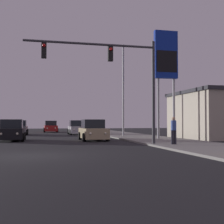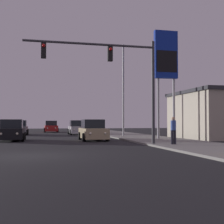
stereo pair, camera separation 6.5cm
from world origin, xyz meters
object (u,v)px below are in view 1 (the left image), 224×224
object	(u,v)px
car_grey	(19,128)
street_lamp	(122,85)
car_tan	(93,131)
traffic_light_mast	(117,69)
gas_station_sign	(166,61)
pedestrian_on_sidewalk	(174,129)
car_black	(12,131)
car_silver	(77,128)
car_red	(51,127)

from	to	relation	value
car_grey	street_lamp	size ratio (longest dim) A/B	0.48
car_tan	traffic_light_mast	bearing A→B (deg)	93.75
gas_station_sign	pedestrian_on_sidewalk	distance (m)	8.90
traffic_light_mast	car_black	bearing A→B (deg)	133.45
car_grey	street_lamp	xyz separation A→B (m)	(10.17, -8.11, 4.36)
car_black	street_lamp	size ratio (longest dim) A/B	0.48
car_tan	pedestrian_on_sidewalk	xyz separation A→B (m)	(3.77, -7.11, 0.27)
car_grey	car_black	world-z (taller)	same
car_tan	street_lamp	bearing A→B (deg)	-128.72
car_tan	traffic_light_mast	xyz separation A→B (m)	(0.46, -6.19, 4.01)
car_silver	traffic_light_mast	distance (m)	19.03
car_black	gas_station_sign	bearing A→B (deg)	172.51
car_black	car_silver	bearing A→B (deg)	-119.95
street_lamp	car_tan	bearing A→B (deg)	-128.21
car_silver	car_grey	world-z (taller)	same
car_tan	car_red	world-z (taller)	same
car_red	car_silver	bearing A→B (deg)	105.28
car_red	pedestrian_on_sidewalk	world-z (taller)	pedestrian_on_sidewalk
car_tan	traffic_light_mast	size ratio (longest dim) A/B	0.53
car_tan	car_black	world-z (taller)	same
car_tan	car_black	distance (m)	6.41
car_black	gas_station_sign	size ratio (longest dim) A/B	0.48
car_red	street_lamp	bearing A→B (deg)	109.09
car_red	pedestrian_on_sidewalk	distance (m)	29.82
car_red	traffic_light_mast	size ratio (longest dim) A/B	0.53
car_black	gas_station_sign	xyz separation A→B (m)	(12.40, -1.56, 5.86)
car_red	pedestrian_on_sidewalk	xyz separation A→B (m)	(6.34, -29.14, 0.27)
car_tan	car_black	bearing A→B (deg)	-9.34
car_silver	car_black	bearing A→B (deg)	60.92
street_lamp	pedestrian_on_sidewalk	bearing A→B (deg)	-89.46
traffic_light_mast	street_lamp	distance (m)	11.30
car_grey	traffic_light_mast	world-z (taller)	traffic_light_mast
traffic_light_mast	gas_station_sign	xyz separation A→B (m)	(5.61, 5.61, 1.85)
gas_station_sign	pedestrian_on_sidewalk	xyz separation A→B (m)	(-2.30, -6.54, -5.58)
traffic_light_mast	gas_station_sign	size ratio (longest dim) A/B	0.90
car_silver	street_lamp	size ratio (longest dim) A/B	0.48
car_grey	gas_station_sign	bearing A→B (deg)	134.09
car_tan	gas_station_sign	size ratio (longest dim) A/B	0.48
car_black	traffic_light_mast	xyz separation A→B (m)	(6.79, -7.17, 4.01)
car_red	gas_station_sign	bearing A→B (deg)	110.29
car_grey	car_tan	bearing A→B (deg)	117.78
car_tan	pedestrian_on_sidewalk	bearing A→B (deg)	117.39
car_tan	street_lamp	world-z (taller)	street_lamp
car_red	pedestrian_on_sidewalk	bearing A→B (deg)	101.64
car_silver	car_red	size ratio (longest dim) A/B	1.00
car_red	street_lamp	size ratio (longest dim) A/B	0.48
street_lamp	car_red	bearing A→B (deg)	109.71
car_silver	pedestrian_on_sidewalk	bearing A→B (deg)	100.98
car_tan	street_lamp	distance (m)	7.35
car_tan	street_lamp	xyz separation A→B (m)	(3.66, 4.65, 4.36)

